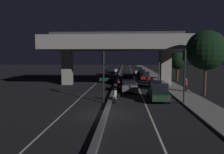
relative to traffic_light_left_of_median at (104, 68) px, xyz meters
name	(u,v)px	position (x,y,z in m)	size (l,w,h in m)	color
ground_plane	(106,114)	(0.59, -4.12, -3.41)	(200.00, 200.00, 0.00)	black
lane_line_left_inner	(105,75)	(-2.80, 30.88, -3.41)	(0.12, 126.00, 0.00)	beige
lane_line_right_inner	(133,76)	(3.98, 30.88, -3.41)	(0.12, 126.00, 0.00)	beige
median_divider	(119,75)	(0.59, 30.88, -3.27)	(0.38, 126.00, 0.29)	#4C4C51
sidewalk_right	(159,78)	(8.91, 23.88, -3.34)	(2.85, 126.00, 0.14)	gray
elevated_overpass	(116,45)	(0.59, 13.56, 2.89)	(21.09, 11.09, 8.33)	gray
traffic_light_left_of_median	(104,68)	(0.00, 0.00, 0.00)	(0.30, 0.49, 5.00)	black
traffic_light_right_of_median	(184,66)	(7.58, 0.00, 0.14)	(0.30, 0.49, 5.22)	black
street_lamp	(157,57)	(7.48, 17.19, 0.98)	(2.59, 0.32, 7.31)	#2D2D30
car_dark_green_lead	(158,91)	(5.40, 1.48, -2.41)	(1.92, 4.37, 1.92)	black
car_grey_second	(129,86)	(2.59, 7.10, -2.65)	(2.08, 4.66, 1.48)	#515459
car_dark_green_third	(127,79)	(2.44, 13.82, -2.49)	(1.95, 3.95, 1.76)	black
car_dark_red_fourth	(145,76)	(5.78, 21.08, -2.61)	(1.99, 4.09, 1.56)	#591414
car_dark_green_fifth	(141,73)	(5.66, 28.62, -2.59)	(2.07, 4.80, 1.55)	black
car_silver_sixth	(139,71)	(5.46, 34.35, -2.46)	(2.09, 4.63, 1.83)	gray
car_dark_green_lead_oncoming	(106,78)	(-1.34, 17.87, -2.69)	(1.97, 4.52, 1.43)	black
car_grey_second_oncoming	(111,71)	(-1.32, 31.70, -2.39)	(2.19, 4.52, 1.94)	#515459
car_white_third_oncoming	(114,70)	(-1.04, 41.10, -2.68)	(1.92, 4.53, 1.48)	silver
car_black_fourth_oncoming	(115,67)	(-1.35, 49.37, -2.43)	(2.02, 4.46, 1.86)	black
motorcycle_white_filtering_near	(115,96)	(1.07, 0.48, -2.81)	(0.33, 1.92, 1.40)	black
motorcycle_blue_filtering_mid	(118,85)	(1.12, 9.04, -2.81)	(0.34, 1.77, 1.41)	black
pedestrian_on_sidewalk	(186,85)	(9.70, 7.01, -2.46)	(0.37, 0.37, 1.63)	black
roadside_tree_kerbside_near	(206,50)	(11.27, 4.90, 1.79)	(4.53, 4.53, 7.48)	#38281C
roadside_tree_kerbside_mid	(178,61)	(11.69, 20.11, 0.29)	(3.18, 3.18, 5.33)	#38281C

